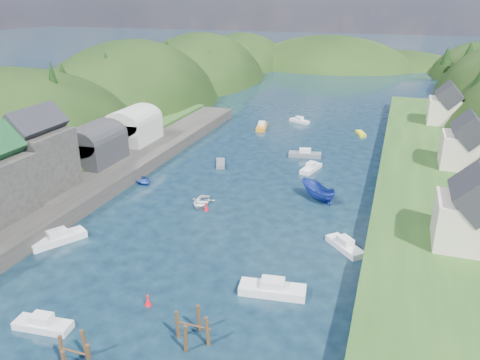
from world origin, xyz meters
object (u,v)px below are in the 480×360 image
(piling_cluster_far, at_px, (193,330))
(channel_buoy_far, at_px, (206,207))
(channel_buoy_near, at_px, (148,301))
(piling_cluster_near, at_px, (75,357))

(piling_cluster_far, xyz_separation_m, channel_buoy_far, (-8.70, 23.75, -0.58))
(channel_buoy_near, bearing_deg, channel_buoy_far, 97.76)
(piling_cluster_near, distance_m, piling_cluster_far, 9.12)
(piling_cluster_near, height_order, piling_cluster_far, piling_cluster_near)
(channel_buoy_near, bearing_deg, piling_cluster_far, -27.64)
(piling_cluster_near, relative_size, channel_buoy_far, 2.95)
(piling_cluster_near, bearing_deg, channel_buoy_far, 92.98)
(piling_cluster_near, bearing_deg, piling_cluster_far, 38.23)
(channel_buoy_far, bearing_deg, piling_cluster_far, -69.88)
(channel_buoy_near, bearing_deg, piling_cluster_near, -98.38)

